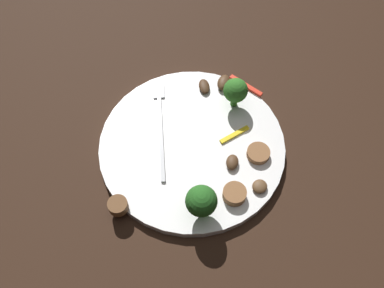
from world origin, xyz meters
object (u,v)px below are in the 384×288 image
object	(u,v)px
mushroom_1	(224,82)
mushroom_3	(260,186)
mushroom_2	(204,86)
pepper_strip_0	(246,86)
pepper_strip_1	(235,135)
fork	(160,120)
sausage_slice_1	(118,206)
broccoli_floret_1	(235,91)
plate	(192,146)
mushroom_0	(232,162)
broccoli_floret_0	(202,201)
sausage_slice_0	(234,194)
sausage_slice_2	(258,153)

from	to	relation	value
mushroom_1	mushroom_3	size ratio (longest dim) A/B	1.39
mushroom_2	pepper_strip_0	size ratio (longest dim) A/B	0.48
mushroom_3	pepper_strip_1	distance (m)	0.09
fork	sausage_slice_1	distance (m)	0.15
broccoli_floret_1	mushroom_2	world-z (taller)	broccoli_floret_1
mushroom_3	plate	bearing A→B (deg)	46.63
mushroom_3	mushroom_2	bearing A→B (deg)	16.72
fork	mushroom_0	xyz separation A→B (m)	(-0.09, -0.10, 0.00)
sausage_slice_1	pepper_strip_0	world-z (taller)	sausage_slice_1
broccoli_floret_0	broccoli_floret_1	xyz separation A→B (m)	(0.17, -0.07, -0.00)
broccoli_floret_0	mushroom_3	size ratio (longest dim) A/B	2.70
broccoli_floret_1	mushroom_3	xyz separation A→B (m)	(-0.14, -0.01, -0.03)
sausage_slice_0	mushroom_3	size ratio (longest dim) A/B	1.50
fork	sausage_slice_0	distance (m)	0.16
mushroom_2	mushroom_3	size ratio (longest dim) A/B	1.32
sausage_slice_0	mushroom_1	xyz separation A→B (m)	(0.19, -0.01, -0.00)
mushroom_0	plate	bearing A→B (deg)	53.63
sausage_slice_1	mushroom_1	bearing A→B (deg)	-41.96
mushroom_2	pepper_strip_1	world-z (taller)	mushroom_2
mushroom_3	pepper_strip_0	bearing A→B (deg)	-3.96
sausage_slice_2	pepper_strip_1	size ratio (longest dim) A/B	0.68
broccoli_floret_0	sausage_slice_1	size ratio (longest dim) A/B	2.17
sausage_slice_0	mushroom_1	size ratio (longest dim) A/B	1.08
fork	pepper_strip_0	xyz separation A→B (m)	(0.05, -0.14, 0.00)
fork	plate	bearing A→B (deg)	-135.21
broccoli_floret_0	mushroom_0	distance (m)	0.09
mushroom_2	sausage_slice_0	bearing A→B (deg)	-174.75
plate	sausage_slice_2	size ratio (longest dim) A/B	8.23
broccoli_floret_0	fork	bearing A→B (deg)	16.08
sausage_slice_2	mushroom_1	distance (m)	0.14
mushroom_1	pepper_strip_0	distance (m)	0.04
fork	sausage_slice_2	distance (m)	0.16
broccoli_floret_0	pepper_strip_0	xyz separation A→B (m)	(0.20, -0.10, -0.03)
broccoli_floret_1	broccoli_floret_0	bearing A→B (deg)	157.16
mushroom_1	sausage_slice_0	bearing A→B (deg)	175.80
sausage_slice_1	mushroom_3	distance (m)	0.19
broccoli_floret_1	pepper_strip_0	xyz separation A→B (m)	(0.03, -0.02, -0.03)
mushroom_2	broccoli_floret_0	bearing A→B (deg)	171.68
broccoli_floret_1	mushroom_1	distance (m)	0.05
broccoli_floret_1	sausage_slice_1	world-z (taller)	broccoli_floret_1
broccoli_floret_0	pepper_strip_0	world-z (taller)	broccoli_floret_0
sausage_slice_0	mushroom_0	distance (m)	0.05
plate	sausage_slice_0	bearing A→B (deg)	-151.44
mushroom_1	pepper_strip_0	world-z (taller)	mushroom_1
broccoli_floret_0	pepper_strip_1	world-z (taller)	broccoli_floret_0
broccoli_floret_1	pepper_strip_1	bearing A→B (deg)	172.03
broccoli_floret_1	mushroom_2	xyz separation A→B (m)	(0.04, 0.04, -0.03)
broccoli_floret_0	mushroom_2	world-z (taller)	broccoli_floret_0
fork	sausage_slice_2	bearing A→B (deg)	-117.18
fork	mushroom_3	distance (m)	0.18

